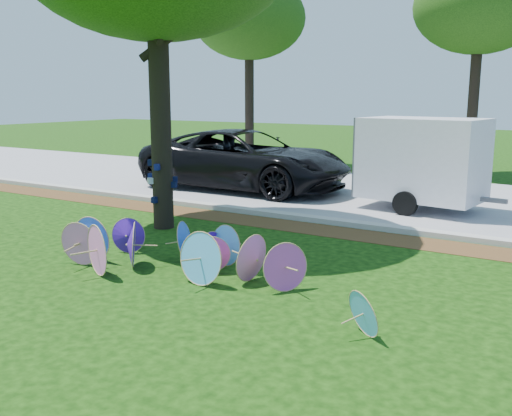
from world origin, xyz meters
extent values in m
plane|color=black|center=(0.00, 0.00, 0.00)|extent=(90.00, 90.00, 0.00)
cube|color=#472D16|center=(0.00, 4.50, 0.01)|extent=(90.00, 1.00, 0.01)
cube|color=#B7B5AD|center=(0.00, 5.20, 0.06)|extent=(90.00, 0.30, 0.12)
cube|color=gray|center=(0.00, 9.35, 0.01)|extent=(90.00, 8.00, 0.01)
cylinder|color=black|center=(-2.45, 2.93, 2.47)|extent=(0.44, 0.44, 4.94)
cone|color=#4516A5|center=(-1.63, 0.97, 0.33)|extent=(0.67, 0.36, 0.67)
cone|color=pink|center=(-1.09, -0.19, 0.42)|extent=(0.83, 0.46, 0.85)
cone|color=#E149B3|center=(1.77, 0.73, 0.37)|extent=(0.57, 0.73, 0.75)
cone|color=#4516A5|center=(-0.97, 0.36, 0.39)|extent=(0.64, 0.70, 0.79)
cone|color=blue|center=(-0.42, 1.20, 0.36)|extent=(0.48, 0.75, 0.72)
cone|color=pink|center=(-1.79, 0.04, 0.39)|extent=(0.79, 0.31, 0.78)
cone|color=pink|center=(1.21, 0.80, 0.38)|extent=(0.27, 0.78, 0.77)
cone|color=#4516A5|center=(0.04, 1.20, 0.29)|extent=(0.19, 0.59, 0.59)
cone|color=#4BABE9|center=(3.42, -0.23, 0.30)|extent=(0.63, 0.55, 0.61)
cone|color=blue|center=(-1.79, 0.32, 0.41)|extent=(0.82, 0.19, 0.81)
cone|color=#4BABE9|center=(0.57, 0.32, 0.42)|extent=(0.86, 0.31, 0.85)
cone|color=#E149B3|center=(0.40, 0.77, 0.32)|extent=(0.63, 0.56, 0.66)
cone|color=#4BABE9|center=(0.31, 1.25, 0.36)|extent=(0.73, 0.33, 0.72)
imported|color=black|center=(-3.73, 8.24, 0.91)|extent=(6.59, 3.11, 1.82)
cube|color=silver|center=(1.80, 7.83, 1.30)|extent=(3.06, 2.16, 2.60)
cylinder|color=black|center=(-6.68, 13.20, 2.50)|extent=(0.36, 0.36, 5.00)
ellipsoid|color=#10350C|center=(-6.68, 13.20, 5.80)|extent=(4.40, 4.40, 3.20)
cylinder|color=black|center=(1.59, 14.59, 2.50)|extent=(0.36, 0.36, 5.00)
ellipsoid|color=#10350C|center=(1.59, 14.59, 5.80)|extent=(4.40, 4.40, 3.20)
camera|label=1|loc=(5.66, -6.41, 2.86)|focal=40.00mm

